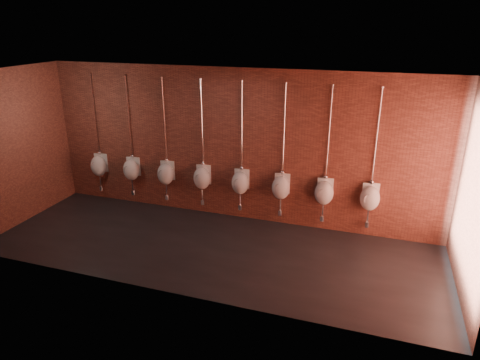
% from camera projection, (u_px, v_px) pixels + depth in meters
% --- Properties ---
extents(ground, '(8.50, 8.50, 0.00)m').
position_uv_depth(ground, '(211.00, 248.00, 8.10)').
color(ground, black).
rests_on(ground, ground).
extents(room_shell, '(8.54, 3.04, 3.22)m').
position_uv_depth(room_shell, '(208.00, 146.00, 7.39)').
color(room_shell, black).
rests_on(room_shell, ground).
extents(urinal_0, '(0.43, 0.39, 2.72)m').
position_uv_depth(urinal_0, '(99.00, 165.00, 10.00)').
color(urinal_0, white).
rests_on(urinal_0, ground).
extents(urinal_1, '(0.43, 0.39, 2.72)m').
position_uv_depth(urinal_1, '(131.00, 169.00, 9.74)').
color(urinal_1, white).
rests_on(urinal_1, ground).
extents(urinal_2, '(0.43, 0.39, 2.72)m').
position_uv_depth(urinal_2, '(166.00, 173.00, 9.49)').
color(urinal_2, white).
rests_on(urinal_2, ground).
extents(urinal_3, '(0.43, 0.39, 2.72)m').
position_uv_depth(urinal_3, '(202.00, 177.00, 9.23)').
color(urinal_3, white).
rests_on(urinal_3, ground).
extents(urinal_4, '(0.43, 0.39, 2.72)m').
position_uv_depth(urinal_4, '(240.00, 182.00, 8.97)').
color(urinal_4, white).
rests_on(urinal_4, ground).
extents(urinal_5, '(0.43, 0.39, 2.72)m').
position_uv_depth(urinal_5, '(281.00, 187.00, 8.71)').
color(urinal_5, white).
rests_on(urinal_5, ground).
extents(urinal_6, '(0.43, 0.39, 2.72)m').
position_uv_depth(urinal_6, '(324.00, 192.00, 8.45)').
color(urinal_6, white).
rests_on(urinal_6, ground).
extents(urinal_7, '(0.43, 0.39, 2.72)m').
position_uv_depth(urinal_7, '(370.00, 197.00, 8.20)').
color(urinal_7, white).
rests_on(urinal_7, ground).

